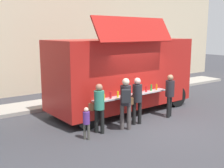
% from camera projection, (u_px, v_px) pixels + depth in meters
% --- Properties ---
extents(ground_plane, '(60.00, 60.00, 0.00)m').
position_uv_depth(ground_plane, '(158.00, 127.00, 9.67)').
color(ground_plane, '#38383D').
extents(curb_strip, '(28.00, 1.60, 0.15)m').
position_uv_depth(curb_strip, '(8.00, 110.00, 11.44)').
color(curb_strip, '#9E998E').
rests_on(curb_strip, ground).
extents(food_truck_main, '(6.24, 3.06, 3.82)m').
position_uv_depth(food_truck_main, '(122.00, 73.00, 11.35)').
color(food_truck_main, red).
rests_on(food_truck_main, ground).
extents(trash_bin, '(0.60, 0.60, 0.98)m').
position_uv_depth(trash_bin, '(157.00, 81.00, 15.89)').
color(trash_bin, '#306339').
rests_on(trash_bin, ground).
extents(customer_front_ordering, '(0.56, 0.35, 1.70)m').
position_uv_depth(customer_front_ordering, '(137.00, 97.00, 9.75)').
color(customer_front_ordering, black).
rests_on(customer_front_ordering, ground).
extents(customer_mid_with_backpack, '(0.52, 0.57, 1.78)m').
position_uv_depth(customer_mid_with_backpack, '(126.00, 99.00, 9.15)').
color(customer_mid_with_backpack, '#4C4543').
rests_on(customer_mid_with_backpack, ground).
extents(customer_rear_waiting, '(0.41, 0.52, 1.66)m').
position_uv_depth(customer_rear_waiting, '(99.00, 104.00, 8.89)').
color(customer_rear_waiting, black).
rests_on(customer_rear_waiting, ground).
extents(customer_extra_browsing, '(0.34, 0.34, 1.68)m').
position_uv_depth(customer_extra_browsing, '(170.00, 92.00, 10.61)').
color(customer_extra_browsing, black).
rests_on(customer_extra_browsing, ground).
extents(child_near_queue, '(0.21, 0.21, 1.03)m').
position_uv_depth(child_near_queue, '(86.00, 120.00, 8.39)').
color(child_near_queue, '#4B4A41').
rests_on(child_near_queue, ground).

